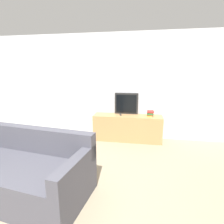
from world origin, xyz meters
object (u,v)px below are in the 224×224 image
television (126,103)px  couch (14,171)px  remote_on_stand (120,114)px  book_stack (150,113)px  tv_stand (127,128)px

television → couch: 2.79m
couch → remote_on_stand: couch is taller
television → book_stack: (0.59, -0.15, -0.20)m
couch → book_stack: size_ratio=11.28×
television → book_stack: television is taller
couch → remote_on_stand: 2.55m
couch → television: bearing=67.3°
couch → tv_stand: bearing=64.4°
television → remote_on_stand: size_ratio=3.80×
remote_on_stand → book_stack: bearing=1.2°
tv_stand → television: bearing=106.6°
couch → remote_on_stand: size_ratio=15.00×
couch → book_stack: bearing=55.9°
couch → remote_on_stand: (1.26, 2.19, 0.35)m
tv_stand → television: television is taller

